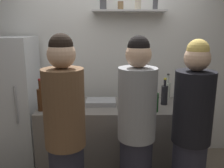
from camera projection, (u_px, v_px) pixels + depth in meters
name	position (u px, v px, depth m)	size (l,w,h in m)	color
back_wall_assembly	(109.00, 63.00, 3.36)	(4.80, 0.32, 2.60)	white
refrigerator	(12.00, 104.00, 3.06)	(0.63, 0.61, 1.68)	silver
counter	(112.00, 142.00, 2.86)	(1.65, 0.64, 0.92)	#66605B
baking_pan	(101.00, 102.00, 2.78)	(0.34, 0.24, 0.05)	gray
utensil_holder	(52.00, 94.00, 2.95)	(0.09, 0.09, 0.21)	#B2B2B7
wine_bottle_pale_glass	(167.00, 90.00, 2.98)	(0.07, 0.07, 0.32)	#B2BFB2
wine_bottle_amber_glass	(41.00, 99.00, 2.55)	(0.08, 0.08, 0.35)	#472814
wine_bottle_green_glass	(155.00, 101.00, 2.52)	(0.08, 0.08, 0.29)	#19471E
wine_bottle_dark_glass	(164.00, 94.00, 2.75)	(0.08, 0.08, 0.31)	black
water_bottle_plastic	(126.00, 98.00, 2.71)	(0.08, 0.08, 0.22)	silver
person_brown_jacket	(66.00, 139.00, 2.02)	(0.34, 0.34, 1.76)	#262633
person_grey_hoodie	(136.00, 133.00, 2.16)	(0.34, 0.34, 1.73)	#262633
person_blonde	(191.00, 136.00, 2.13)	(0.34, 0.34, 1.71)	#262633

